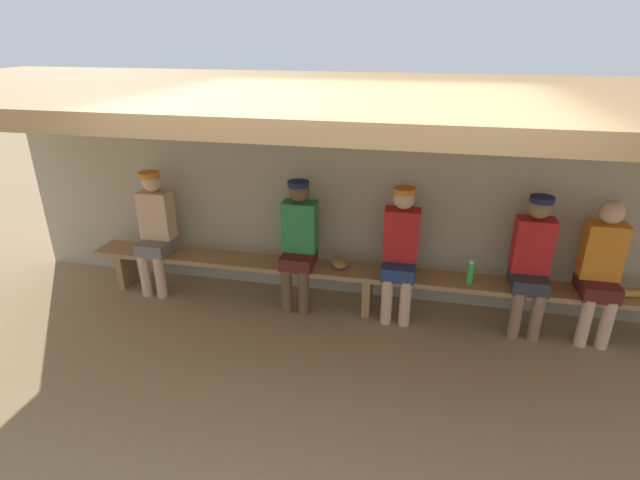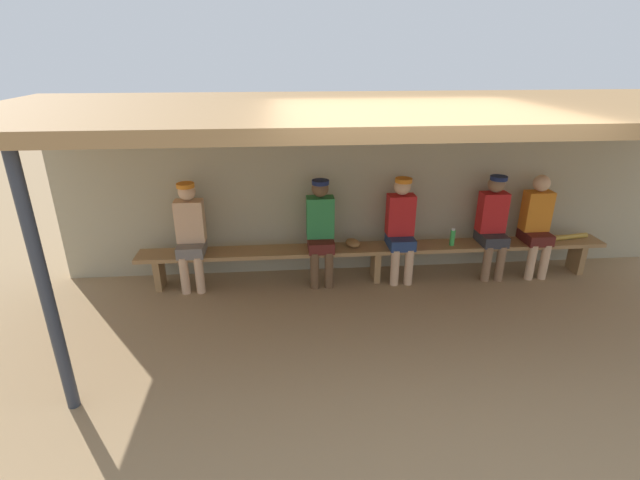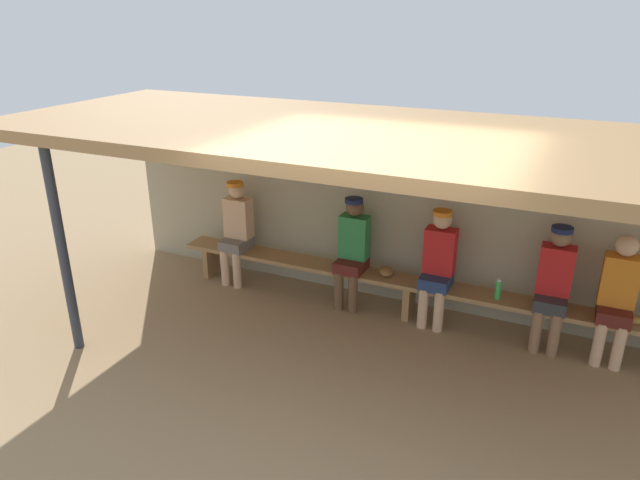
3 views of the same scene
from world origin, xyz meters
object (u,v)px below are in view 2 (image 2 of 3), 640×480
(support_post, at_px, (45,291))
(bench, at_px, (376,252))
(player_shirtless_tan, at_px, (493,222))
(baseball_bat, at_px, (560,238))
(player_leftmost, at_px, (321,227))
(baseball_glove_dark_brown, at_px, (353,243))
(player_in_white, at_px, (190,231))
(water_bottle_clear, at_px, (452,237))
(player_in_blue, at_px, (537,222))
(player_rightmost, at_px, (401,225))

(support_post, xyz_separation_m, bench, (3.01, 2.10, -0.71))
(player_shirtless_tan, distance_m, baseball_bat, 0.99)
(player_leftmost, xyz_separation_m, baseball_glove_dark_brown, (0.42, 0.03, -0.24))
(player_leftmost, bearing_deg, player_in_white, 180.00)
(player_leftmost, distance_m, player_in_white, 1.59)
(water_bottle_clear, relative_size, baseball_glove_dark_brown, 0.96)
(player_in_blue, relative_size, player_in_white, 0.99)
(player_shirtless_tan, bearing_deg, player_leftmost, 180.00)
(baseball_glove_dark_brown, relative_size, baseball_bat, 0.29)
(player_in_blue, bearing_deg, support_post, -157.61)
(player_in_white, relative_size, baseball_glove_dark_brown, 5.60)
(player_in_white, bearing_deg, baseball_bat, -0.04)
(support_post, distance_m, player_in_white, 2.24)
(water_bottle_clear, bearing_deg, bench, 177.64)
(water_bottle_clear, height_order, baseball_glove_dark_brown, water_bottle_clear)
(bench, distance_m, player_shirtless_tan, 1.55)
(player_shirtless_tan, bearing_deg, baseball_bat, -0.21)
(player_shirtless_tan, distance_m, water_bottle_clear, 0.56)
(player_rightmost, xyz_separation_m, player_shirtless_tan, (1.20, 0.00, 0.00))
(player_rightmost, height_order, baseball_glove_dark_brown, player_rightmost)
(player_leftmost, bearing_deg, baseball_glove_dark_brown, 4.65)
(player_in_blue, xyz_separation_m, baseball_glove_dark_brown, (-2.40, 0.03, -0.22))
(player_in_white, relative_size, water_bottle_clear, 5.84)
(player_in_blue, bearing_deg, player_rightmost, 179.98)
(water_bottle_clear, relative_size, baseball_bat, 0.28)
(bench, bearing_deg, player_in_blue, 0.08)
(support_post, xyz_separation_m, player_rightmost, (3.31, 2.10, -0.35))
(support_post, relative_size, player_shirtless_tan, 1.64)
(player_in_blue, relative_size, water_bottle_clear, 5.80)
(player_rightmost, relative_size, water_bottle_clear, 5.84)
(baseball_bat, bearing_deg, bench, 170.66)
(player_rightmost, xyz_separation_m, player_in_white, (-2.62, 0.00, 0.00))
(player_leftmost, relative_size, water_bottle_clear, 5.84)
(player_in_white, bearing_deg, water_bottle_clear, -0.76)
(support_post, distance_m, player_leftmost, 3.13)
(bench, relative_size, baseball_glove_dark_brown, 25.00)
(bench, distance_m, baseball_glove_dark_brown, 0.33)
(player_in_white, bearing_deg, player_leftmost, 0.00)
(support_post, xyz_separation_m, player_leftmost, (2.29, 2.10, -0.35))
(support_post, bearing_deg, player_shirtless_tan, 25.00)
(support_post, height_order, bench, support_post)
(player_rightmost, relative_size, baseball_bat, 1.65)
(bench, height_order, player_in_white, player_in_white)
(player_shirtless_tan, bearing_deg, baseball_glove_dark_brown, 178.92)
(baseball_glove_dark_brown, bearing_deg, support_post, -70.84)
(support_post, relative_size, bench, 0.37)
(support_post, height_order, player_rightmost, support_post)
(support_post, bearing_deg, baseball_glove_dark_brown, 38.31)
(bench, bearing_deg, baseball_bat, -0.00)
(player_shirtless_tan, height_order, player_in_white, same)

